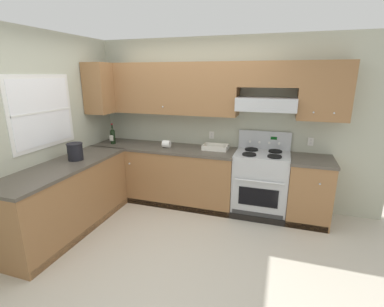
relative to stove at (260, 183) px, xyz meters
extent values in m
plane|color=beige|center=(-1.11, -1.25, -0.48)|extent=(7.04, 7.04, 0.00)
cube|color=#B7BAA3|center=(-0.65, 0.37, 0.80)|extent=(4.68, 0.12, 2.55)
cube|color=olive|center=(-1.50, 0.13, 1.32)|extent=(2.19, 0.34, 0.76)
cube|color=olive|center=(0.72, 0.13, 1.32)|extent=(0.64, 0.34, 0.76)
cube|color=olive|center=(0.00, 0.13, 1.53)|extent=(0.80, 0.34, 0.34)
cube|color=#B7BABC|center=(0.00, 0.09, 1.14)|extent=(0.80, 0.46, 0.17)
cube|color=#B7BABC|center=(0.00, -0.13, 1.07)|extent=(0.80, 0.03, 0.04)
sphere|color=silver|center=(-1.50, -0.05, 1.06)|extent=(0.02, 0.02, 0.02)
sphere|color=silver|center=(0.60, -0.05, 1.06)|extent=(0.02, 0.02, 0.02)
sphere|color=silver|center=(0.84, -0.05, 1.06)|extent=(0.02, 0.02, 0.02)
cube|color=silver|center=(-0.82, 0.29, 0.60)|extent=(0.08, 0.01, 0.12)
cube|color=silver|center=(-0.82, 0.29, 0.62)|extent=(0.03, 0.00, 0.03)
cube|color=silver|center=(-0.82, 0.29, 0.58)|extent=(0.03, 0.00, 0.03)
cube|color=silver|center=(0.64, 0.29, 0.60)|extent=(0.08, 0.01, 0.12)
cube|color=silver|center=(0.64, 0.29, 0.62)|extent=(0.03, 0.00, 0.03)
cube|color=silver|center=(0.64, 0.29, 0.58)|extent=(0.03, 0.00, 0.03)
cube|color=#B7BAA3|center=(-2.73, -1.15, 0.80)|extent=(0.12, 4.00, 2.55)
cube|color=white|center=(-2.68, -1.16, 1.07)|extent=(0.04, 1.00, 0.92)
cube|color=white|center=(-2.66, -1.16, 1.07)|extent=(0.01, 0.90, 0.82)
cube|color=white|center=(-2.65, -1.16, 1.07)|extent=(0.01, 0.90, 0.02)
cube|color=olive|center=(-2.49, -0.05, 1.32)|extent=(0.34, 0.64, 0.76)
cube|color=olive|center=(-1.51, -0.01, -0.04)|extent=(2.26, 0.61, 0.87)
cube|color=#51493F|center=(-1.51, -0.01, 0.41)|extent=(2.28, 0.63, 0.04)
cube|color=olive|center=(0.66, -0.01, -0.04)|extent=(0.55, 0.61, 0.87)
cube|color=#51493F|center=(0.66, -0.01, 0.41)|extent=(0.58, 0.63, 0.04)
cube|color=black|center=(-0.85, -0.28, -0.43)|extent=(3.54, 0.06, 0.09)
sphere|color=silver|center=(-1.96, -0.33, 0.20)|extent=(0.03, 0.03, 0.03)
sphere|color=silver|center=(0.75, -0.33, 0.20)|extent=(0.03, 0.03, 0.03)
cube|color=olive|center=(-2.36, -1.26, -0.04)|extent=(0.61, 1.89, 0.87)
cube|color=#51493F|center=(-2.36, -1.26, 0.41)|extent=(0.63, 1.91, 0.04)
cube|color=black|center=(-2.08, -1.26, -0.43)|extent=(0.06, 1.85, 0.09)
cube|color=#B7BABC|center=(0.00, 0.00, -0.02)|extent=(0.76, 0.58, 0.91)
cube|color=black|center=(0.00, -0.30, -0.10)|extent=(0.53, 0.01, 0.26)
cylinder|color=silver|center=(0.00, -0.32, 0.14)|extent=(0.65, 0.02, 0.02)
cube|color=#333333|center=(0.00, -0.30, -0.38)|extent=(0.70, 0.01, 0.11)
cube|color=#B7BABC|center=(0.00, 0.00, 0.44)|extent=(0.76, 0.58, 0.02)
cube|color=#B7BABC|center=(0.00, 0.27, 0.58)|extent=(0.76, 0.04, 0.29)
cube|color=#053F0C|center=(0.13, 0.25, 0.63)|extent=(0.09, 0.01, 0.04)
cylinder|color=black|center=(-0.17, -0.14, 0.46)|extent=(0.19, 0.19, 0.02)
cylinder|color=black|center=(-0.17, -0.14, 0.45)|extent=(0.07, 0.07, 0.01)
cylinder|color=black|center=(0.17, -0.14, 0.46)|extent=(0.19, 0.19, 0.02)
cylinder|color=black|center=(0.17, -0.14, 0.45)|extent=(0.07, 0.07, 0.01)
cylinder|color=black|center=(-0.17, 0.14, 0.46)|extent=(0.19, 0.19, 0.02)
cylinder|color=black|center=(-0.17, 0.14, 0.45)|extent=(0.07, 0.07, 0.01)
cylinder|color=black|center=(0.17, 0.14, 0.46)|extent=(0.19, 0.19, 0.02)
cylinder|color=black|center=(0.17, 0.14, 0.45)|extent=(0.07, 0.07, 0.01)
cylinder|color=white|center=(-0.21, 0.25, 0.55)|extent=(0.04, 0.02, 0.04)
cylinder|color=white|center=(-0.07, 0.25, 0.55)|extent=(0.04, 0.02, 0.04)
cylinder|color=white|center=(0.07, 0.25, 0.55)|extent=(0.04, 0.02, 0.04)
cylinder|color=white|center=(0.21, 0.25, 0.55)|extent=(0.04, 0.02, 0.04)
cylinder|color=black|center=(-2.39, -0.07, 0.54)|extent=(0.08, 0.08, 0.21)
cone|color=black|center=(-2.39, -0.07, 0.66)|extent=(0.08, 0.08, 0.04)
cylinder|color=black|center=(-2.39, -0.07, 0.72)|extent=(0.03, 0.03, 0.09)
cylinder|color=maroon|center=(-2.39, -0.07, 0.76)|extent=(0.03, 0.03, 0.02)
cube|color=silver|center=(-2.39, -0.11, 0.53)|extent=(0.07, 0.00, 0.09)
cube|color=white|center=(-0.70, 0.08, 0.44)|extent=(0.30, 0.20, 0.02)
cube|color=white|center=(-0.70, -0.04, 0.47)|extent=(0.37, 0.01, 0.07)
cube|color=white|center=(-0.70, 0.20, 0.47)|extent=(0.37, 0.01, 0.07)
cube|color=white|center=(-0.88, 0.08, 0.47)|extent=(0.01, 0.23, 0.07)
cube|color=white|center=(-0.52, 0.08, 0.47)|extent=(0.01, 0.23, 0.07)
cylinder|color=black|center=(-2.35, -1.02, 0.54)|extent=(0.20, 0.20, 0.22)
torus|color=black|center=(-2.35, -1.02, 0.65)|extent=(0.21, 0.21, 0.01)
cylinder|color=white|center=(-1.45, -0.05, 0.49)|extent=(0.12, 0.11, 0.11)
cylinder|color=#9E7A51|center=(-1.51, -0.05, 0.49)|extent=(0.01, 0.04, 0.04)
camera|label=1|loc=(0.22, -3.93, 1.53)|focal=26.14mm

